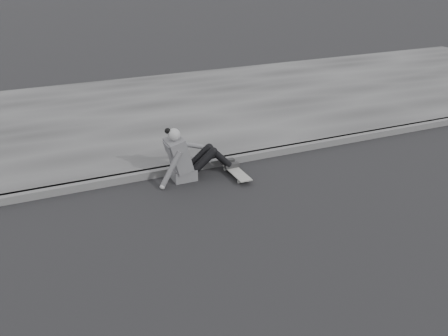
# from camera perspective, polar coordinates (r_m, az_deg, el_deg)

# --- Properties ---
(ground) EXTENTS (80.00, 80.00, 0.00)m
(ground) POSITION_cam_1_polar(r_m,az_deg,el_deg) (6.03, 2.08, -10.01)
(ground) COLOR black
(ground) RESTS_ON ground
(curb) EXTENTS (24.00, 0.16, 0.12)m
(curb) POSITION_cam_1_polar(r_m,az_deg,el_deg) (8.11, -5.92, -0.20)
(curb) COLOR #515151
(curb) RESTS_ON ground
(sidewalk) EXTENTS (24.00, 6.00, 0.12)m
(sidewalk) POSITION_cam_1_polar(r_m,az_deg,el_deg) (10.83, -11.05, 5.84)
(sidewalk) COLOR #3D3D3D
(sidewalk) RESTS_ON ground
(skateboard) EXTENTS (0.20, 0.78, 0.09)m
(skateboard) POSITION_cam_1_polar(r_m,az_deg,el_deg) (7.96, 1.38, -0.47)
(skateboard) COLOR #989893
(skateboard) RESTS_ON ground
(seated_woman) EXTENTS (1.38, 0.46, 0.88)m
(seated_woman) POSITION_cam_1_polar(r_m,az_deg,el_deg) (7.79, -4.26, 1.24)
(seated_woman) COLOR #535355
(seated_woman) RESTS_ON ground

